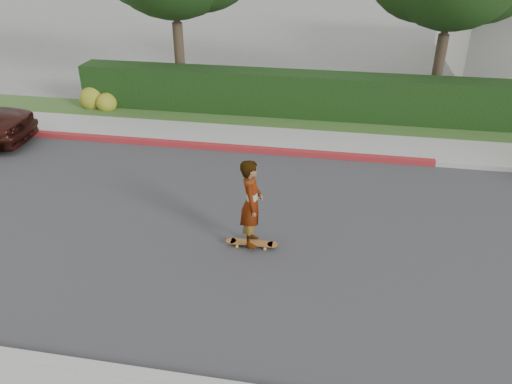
% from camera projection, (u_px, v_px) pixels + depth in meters
% --- Properties ---
extents(ground, '(120.00, 120.00, 0.00)m').
position_uv_depth(ground, '(410.00, 248.00, 10.09)').
color(ground, slate).
rests_on(ground, ground).
extents(road, '(60.00, 8.00, 0.01)m').
position_uv_depth(road, '(410.00, 248.00, 10.09)').
color(road, '#2D2D30').
rests_on(road, ground).
extents(curb_far, '(60.00, 0.20, 0.15)m').
position_uv_depth(curb_far, '(397.00, 160.00, 13.60)').
color(curb_far, '#9E9E99').
rests_on(curb_far, ground).
extents(curb_red_section, '(12.00, 0.21, 0.15)m').
position_uv_depth(curb_red_section, '(219.00, 147.00, 14.38)').
color(curb_red_section, maroon).
rests_on(curb_red_section, ground).
extents(sidewalk_far, '(60.00, 1.60, 0.12)m').
position_uv_depth(sidewalk_far, '(395.00, 148.00, 14.38)').
color(sidewalk_far, gray).
rests_on(sidewalk_far, ground).
extents(planting_strip, '(60.00, 1.60, 0.10)m').
position_uv_depth(planting_strip, '(392.00, 128.00, 15.77)').
color(planting_strip, '#2D4C1E').
rests_on(planting_strip, ground).
extents(hedge, '(15.00, 1.00, 1.50)m').
position_uv_depth(hedge, '(300.00, 96.00, 16.42)').
color(hedge, black).
rests_on(hedge, ground).
extents(flowering_shrub, '(1.40, 1.00, 0.90)m').
position_uv_depth(flowering_shrub, '(97.00, 100.00, 17.31)').
color(flowering_shrub, '#2D4C19').
rests_on(flowering_shrub, ground).
extents(skateboard, '(1.06, 0.24, 0.10)m').
position_uv_depth(skateboard, '(252.00, 243.00, 10.09)').
color(skateboard, gold).
rests_on(skateboard, ground).
extents(skateboarder, '(0.52, 0.72, 1.82)m').
position_uv_depth(skateboarder, '(251.00, 203.00, 9.64)').
color(skateboarder, white).
rests_on(skateboarder, skateboard).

